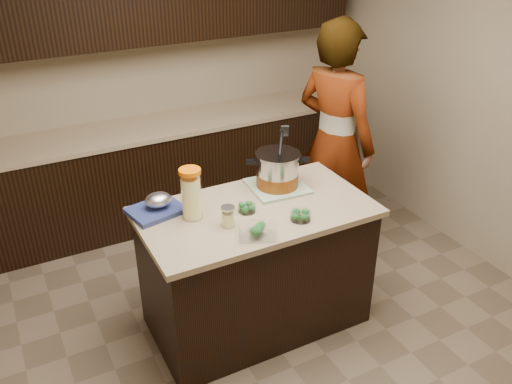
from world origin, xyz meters
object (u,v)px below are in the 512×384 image
at_px(island, 256,267).
at_px(person, 335,142).
at_px(stock_pot, 277,172).
at_px(lemonade_pitcher, 191,196).

height_order(island, person, person).
bearing_deg(person, island, 101.28).
distance_m(stock_pot, lemonade_pitcher, 0.65).
bearing_deg(island, stock_pot, 35.90).
bearing_deg(lemonade_pitcher, island, -13.08).
distance_m(stock_pot, person, 0.82).
height_order(stock_pot, person, person).
distance_m(island, person, 1.23).
bearing_deg(island, person, 29.71).
xyz_separation_m(island, stock_pot, (0.26, 0.19, 0.57)).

